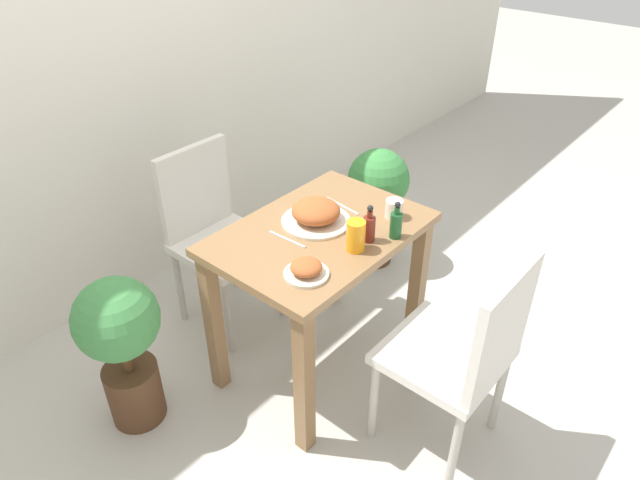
% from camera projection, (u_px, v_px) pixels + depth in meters
% --- Properties ---
extents(ground_plane, '(16.00, 16.00, 0.00)m').
position_uv_depth(ground_plane, '(320.00, 361.00, 2.71)').
color(ground_plane, '#B7B2A8').
extents(wall_back, '(8.00, 0.05, 2.60)m').
position_uv_depth(wall_back, '(125.00, 39.00, 2.64)').
color(wall_back, silver).
rests_on(wall_back, ground_plane).
extents(dining_table, '(0.88, 0.61, 0.74)m').
position_uv_depth(dining_table, '(320.00, 259.00, 2.38)').
color(dining_table, olive).
rests_on(dining_table, ground_plane).
extents(chair_near, '(0.42, 0.42, 0.90)m').
position_uv_depth(chair_near, '(465.00, 350.00, 2.06)').
color(chair_near, silver).
rests_on(chair_near, ground_plane).
extents(chair_far, '(0.42, 0.42, 0.90)m').
position_uv_depth(chair_far, '(214.00, 228.00, 2.75)').
color(chair_far, silver).
rests_on(chair_far, ground_plane).
extents(food_plate, '(0.29, 0.29, 0.10)m').
position_uv_depth(food_plate, '(316.00, 213.00, 2.32)').
color(food_plate, beige).
rests_on(food_plate, dining_table).
extents(side_plate, '(0.17, 0.17, 0.06)m').
position_uv_depth(side_plate, '(306.00, 269.00, 2.03)').
color(side_plate, beige).
rests_on(side_plate, dining_table).
extents(drink_cup, '(0.07, 0.07, 0.08)m').
position_uv_depth(drink_cup, '(394.00, 209.00, 2.36)').
color(drink_cup, silver).
rests_on(drink_cup, dining_table).
extents(juice_glass, '(0.07, 0.07, 0.12)m').
position_uv_depth(juice_glass, '(356.00, 236.00, 2.15)').
color(juice_glass, orange).
rests_on(juice_glass, dining_table).
extents(sauce_bottle, '(0.05, 0.05, 0.16)m').
position_uv_depth(sauce_bottle, '(369.00, 227.00, 2.20)').
color(sauce_bottle, maroon).
rests_on(sauce_bottle, dining_table).
extents(condiment_bottle, '(0.05, 0.05, 0.16)m').
position_uv_depth(condiment_bottle, '(396.00, 224.00, 2.23)').
color(condiment_bottle, '#194C23').
rests_on(condiment_bottle, dining_table).
extents(fork_utensil, '(0.02, 0.18, 0.00)m').
position_uv_depth(fork_utensil, '(287.00, 239.00, 2.24)').
color(fork_utensil, silver).
rests_on(fork_utensil, dining_table).
extents(spoon_utensil, '(0.03, 0.19, 0.00)m').
position_uv_depth(spoon_utensil, '(342.00, 206.00, 2.46)').
color(spoon_utensil, silver).
rests_on(spoon_utensil, dining_table).
extents(potted_plant_left, '(0.33, 0.33, 0.70)m').
position_uv_depth(potted_plant_left, '(122.00, 340.00, 2.22)').
color(potted_plant_left, '#51331E').
rests_on(potted_plant_left, ground_plane).
extents(potted_plant_right, '(0.34, 0.34, 0.71)m').
position_uv_depth(potted_plant_right, '(378.00, 193.00, 3.16)').
color(potted_plant_right, '#51331E').
rests_on(potted_plant_right, ground_plane).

